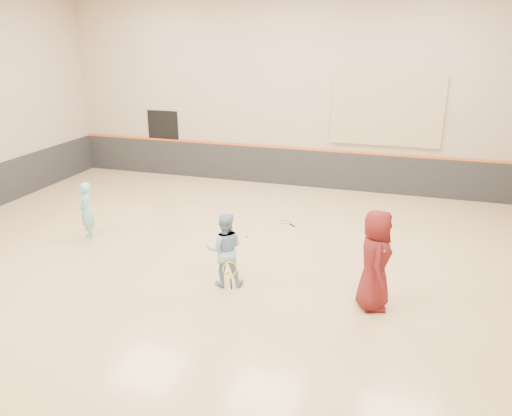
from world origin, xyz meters
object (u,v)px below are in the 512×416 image
(girl, at_px, (86,211))
(instructor, at_px, (225,250))
(spare_racket, at_px, (286,222))
(young_man, at_px, (375,260))

(girl, relative_size, instructor, 0.93)
(instructor, bearing_deg, spare_racket, -114.54)
(young_man, relative_size, spare_racket, 2.84)
(instructor, xyz_separation_m, young_man, (2.82, -0.01, 0.18))
(young_man, distance_m, spare_racket, 4.52)
(girl, height_order, spare_racket, girl)
(instructor, distance_m, young_man, 2.83)
(girl, distance_m, spare_racket, 4.97)
(girl, height_order, instructor, instructor)
(girl, relative_size, young_man, 0.75)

